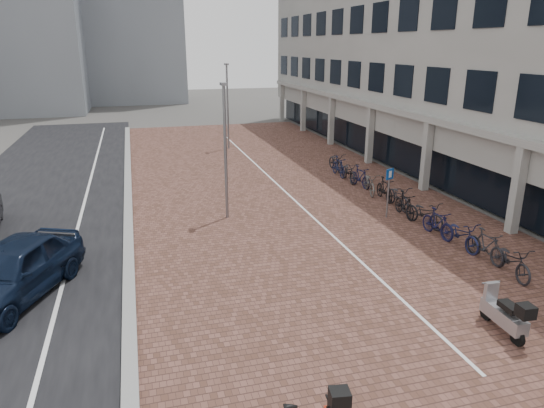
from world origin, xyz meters
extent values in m
plane|color=#474442|center=(0.00, 0.00, 0.00)|extent=(140.00, 140.00, 0.00)
cube|color=brown|center=(2.00, 12.00, 0.01)|extent=(14.50, 42.00, 0.04)
cube|color=black|center=(-9.00, 12.00, 0.01)|extent=(8.00, 50.00, 0.03)
cube|color=gray|center=(-5.10, 12.00, 0.07)|extent=(0.35, 42.00, 0.14)
cube|color=white|center=(-7.00, 12.00, 0.02)|extent=(0.12, 44.00, 0.00)
cube|color=white|center=(2.20, 12.00, 0.04)|extent=(0.10, 30.00, 0.00)
cube|color=#9F9F9A|center=(13.00, 16.00, 8.50)|extent=(8.00, 40.00, 13.00)
cube|color=black|center=(9.60, 16.00, 1.70)|extent=(0.15, 38.00, 3.20)
cube|color=#9F9F9A|center=(9.40, 16.00, 3.45)|extent=(1.60, 38.00, 0.30)
cube|color=#9F9F9A|center=(8.80, 4.00, 1.70)|extent=(0.35, 0.35, 3.40)
cube|color=#9F9F9A|center=(8.80, 10.00, 1.70)|extent=(0.35, 0.35, 3.40)
cube|color=#9F9F9A|center=(8.80, 16.00, 1.70)|extent=(0.35, 0.35, 3.40)
cube|color=#9F9F9A|center=(8.80, 22.00, 1.70)|extent=(0.35, 0.35, 3.40)
cube|color=#9F9F9A|center=(8.80, 28.00, 1.70)|extent=(0.35, 0.35, 3.40)
cube|color=#9F9F9A|center=(8.80, 34.00, 1.70)|extent=(0.35, 0.35, 3.40)
imported|color=black|center=(-8.14, 3.56, 0.84)|extent=(3.82, 5.29, 1.67)
cube|color=black|center=(-2.20, -3.99, 1.07)|extent=(0.38, 0.36, 0.51)
cylinder|color=slate|center=(5.11, 6.83, 0.95)|extent=(0.07, 0.07, 1.91)
cube|color=navy|center=(5.11, 6.80, 1.86)|extent=(0.41, 0.22, 0.43)
cylinder|color=slate|center=(-1.18, 8.57, 2.68)|extent=(0.12, 0.12, 5.37)
cylinder|color=gray|center=(1.55, 22.49, 2.78)|extent=(0.12, 0.12, 5.57)
imported|color=black|center=(6.17, 1.00, 0.52)|extent=(0.89, 2.03, 1.04)
imported|color=#222328|center=(6.20, 2.15, 0.53)|extent=(0.61, 1.78, 1.05)
imported|color=#161B3E|center=(6.04, 3.30, 0.52)|extent=(0.78, 2.00, 1.04)
imported|color=#131334|center=(5.90, 4.45, 0.53)|extent=(0.62, 1.78, 1.05)
imported|color=black|center=(6.07, 5.60, 0.52)|extent=(1.12, 2.08, 1.04)
imported|color=black|center=(5.87, 6.75, 0.53)|extent=(0.64, 1.78, 1.05)
imported|color=#222228|center=(6.23, 7.90, 0.52)|extent=(0.85, 2.02, 1.04)
imported|color=black|center=(6.17, 9.05, 0.53)|extent=(0.65, 1.78, 1.05)
imported|color=#55524D|center=(6.00, 10.20, 0.52)|extent=(1.13, 2.08, 1.04)
imported|color=black|center=(6.04, 11.35, 0.53)|extent=(0.74, 1.80, 1.05)
imported|color=black|center=(5.95, 12.50, 0.52)|extent=(0.88, 2.03, 1.04)
imported|color=#151B3A|center=(5.86, 13.65, 0.53)|extent=(0.53, 1.76, 1.05)
imported|color=black|center=(6.20, 14.80, 0.52)|extent=(0.75, 1.99, 1.04)
camera|label=1|loc=(-4.59, -10.35, 6.79)|focal=32.68mm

